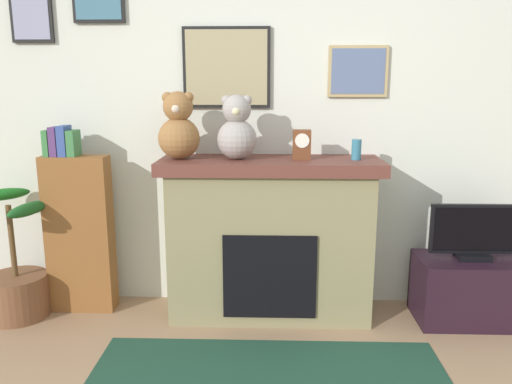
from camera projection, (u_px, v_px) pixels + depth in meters
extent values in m
cube|color=silver|center=(277.00, 119.00, 3.44)|extent=(5.20, 0.12, 2.60)
cube|color=black|center=(227.00, 68.00, 3.30)|extent=(0.58, 0.02, 0.52)
cube|color=tan|center=(226.00, 68.00, 3.29)|extent=(0.54, 0.00, 0.48)
cube|color=tan|center=(358.00, 71.00, 3.28)|extent=(0.39, 0.02, 0.33)
cube|color=slate|center=(358.00, 71.00, 3.27)|extent=(0.35, 0.00, 0.29)
cube|color=black|center=(32.00, 19.00, 3.28)|extent=(0.28, 0.02, 0.30)
cube|color=#8C8DAF|center=(31.00, 18.00, 3.27)|extent=(0.24, 0.00, 0.26)
cube|color=#847B55|center=(270.00, 244.00, 3.33)|extent=(1.30, 0.46, 0.98)
cube|color=brown|center=(270.00, 165.00, 3.21)|extent=(1.42, 0.52, 0.08)
cube|color=black|center=(270.00, 277.00, 3.13)|extent=(0.58, 0.02, 0.54)
cube|color=brown|center=(80.00, 234.00, 3.38)|extent=(0.43, 0.16, 1.07)
cube|color=#39793F|center=(49.00, 143.00, 3.26)|extent=(0.04, 0.13, 0.17)
cube|color=#53336A|center=(56.00, 141.00, 3.26)|extent=(0.05, 0.13, 0.19)
cube|color=#344C94|center=(64.00, 141.00, 3.25)|extent=(0.05, 0.13, 0.20)
cube|color=#397743|center=(74.00, 143.00, 3.25)|extent=(0.05, 0.13, 0.17)
cylinder|color=brown|center=(18.00, 296.00, 3.35)|extent=(0.40, 0.40, 0.29)
cylinder|color=brown|center=(12.00, 241.00, 3.27)|extent=(0.04, 0.04, 0.48)
ellipsoid|color=#1B5821|center=(28.00, 209.00, 3.18)|extent=(0.18, 0.37, 0.08)
ellipsoid|color=#1A671D|center=(2.00, 195.00, 3.39)|extent=(0.35, 0.30, 0.08)
cube|color=black|center=(469.00, 290.00, 3.27)|extent=(0.68, 0.40, 0.43)
cube|color=black|center=(472.00, 256.00, 3.22)|extent=(0.20, 0.14, 0.04)
cube|color=black|center=(475.00, 229.00, 3.19)|extent=(0.56, 0.03, 0.32)
cube|color=black|center=(476.00, 230.00, 3.17)|extent=(0.52, 0.00, 0.28)
cylinder|color=teal|center=(356.00, 150.00, 3.16)|extent=(0.06, 0.06, 0.13)
cube|color=brown|center=(302.00, 145.00, 3.16)|extent=(0.11, 0.08, 0.19)
cylinder|color=white|center=(302.00, 141.00, 3.11)|extent=(0.09, 0.01, 0.09)
sphere|color=olive|center=(179.00, 138.00, 3.18)|extent=(0.26, 0.26, 0.26)
sphere|color=olive|center=(178.00, 107.00, 3.14)|extent=(0.19, 0.19, 0.19)
sphere|color=olive|center=(167.00, 97.00, 3.13)|extent=(0.07, 0.07, 0.07)
sphere|color=olive|center=(188.00, 97.00, 3.12)|extent=(0.07, 0.07, 0.07)
sphere|color=beige|center=(176.00, 109.00, 3.06)|extent=(0.06, 0.06, 0.06)
sphere|color=#9E9793|center=(237.00, 139.00, 3.17)|extent=(0.25, 0.25, 0.25)
sphere|color=#9E9793|center=(237.00, 109.00, 3.13)|extent=(0.18, 0.18, 0.18)
sphere|color=#9E9793|center=(226.00, 100.00, 3.12)|extent=(0.06, 0.06, 0.06)
sphere|color=#9E9793|center=(247.00, 100.00, 3.11)|extent=(0.06, 0.06, 0.06)
sphere|color=beige|center=(236.00, 111.00, 3.06)|extent=(0.05, 0.05, 0.05)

